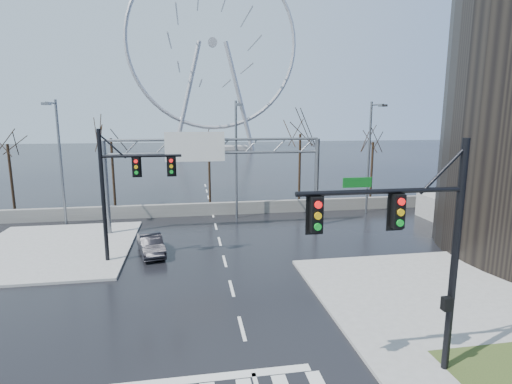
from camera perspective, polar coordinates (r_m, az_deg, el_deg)
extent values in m
plane|color=black|center=(17.51, -2.03, -18.88)|extent=(260.00, 260.00, 0.00)
cube|color=gray|center=(22.56, 23.97, -12.62)|extent=(12.00, 10.00, 0.15)
cube|color=gray|center=(29.84, -26.96, -7.24)|extent=(10.00, 12.00, 0.15)
cube|color=slate|center=(36.09, -6.21, -2.40)|extent=(52.00, 0.50, 1.10)
cylinder|color=black|center=(14.71, 26.50, -8.84)|extent=(0.24, 0.24, 8.00)
cylinder|color=black|center=(12.72, 17.50, 0.07)|extent=(5.40, 0.16, 0.16)
cube|color=black|center=(12.94, 19.63, -2.60)|extent=(0.35, 0.28, 1.05)
cube|color=black|center=(11.90, 8.60, -3.20)|extent=(0.35, 0.28, 1.05)
cylinder|color=black|center=(25.08, -20.99, -0.73)|extent=(0.24, 0.24, 8.00)
cylinder|color=black|center=(24.38, -16.04, 4.96)|extent=(4.60, 0.16, 0.16)
cube|color=black|center=(24.33, -16.71, 3.49)|extent=(0.35, 0.28, 1.05)
cube|color=black|center=(24.16, -12.00, 3.66)|extent=(0.35, 0.28, 1.05)
cylinder|color=slate|center=(31.15, -20.61, 0.44)|extent=(0.36, 0.36, 7.00)
cylinder|color=slate|center=(32.14, 8.62, 1.30)|extent=(0.36, 0.36, 7.00)
cylinder|color=slate|center=(30.23, -5.88, 7.46)|extent=(16.00, 0.20, 0.20)
cylinder|color=slate|center=(30.30, -5.85, 5.57)|extent=(16.00, 0.20, 0.20)
cube|color=#0B5615|center=(30.05, -8.72, 6.42)|extent=(4.20, 0.10, 2.00)
cube|color=silver|center=(29.99, -8.72, 6.41)|extent=(4.40, 0.02, 2.20)
cylinder|color=slate|center=(35.28, -26.09, 3.62)|extent=(0.20, 0.20, 10.00)
cylinder|color=slate|center=(34.06, -27.27, 11.26)|extent=(0.12, 2.20, 0.12)
cube|color=slate|center=(33.11, -27.78, 11.09)|extent=(0.50, 0.70, 0.18)
cylinder|color=slate|center=(34.05, -2.84, 4.47)|extent=(0.20, 0.20, 10.00)
cylinder|color=slate|center=(32.78, -2.68, 12.46)|extent=(0.12, 2.20, 0.12)
cube|color=slate|center=(31.79, -2.46, 12.34)|extent=(0.50, 0.70, 0.18)
cylinder|color=slate|center=(37.39, 15.81, 4.63)|extent=(0.20, 0.20, 10.00)
cylinder|color=slate|center=(36.24, 16.94, 11.85)|extent=(0.12, 2.20, 0.12)
cube|color=slate|center=(35.34, 17.66, 11.69)|extent=(0.50, 0.70, 0.18)
cylinder|color=black|center=(42.64, -31.57, 1.64)|extent=(0.24, 0.24, 6.30)
cylinder|color=black|center=(39.61, -19.72, 2.35)|extent=(0.24, 0.24, 6.75)
cylinder|color=black|center=(40.08, -6.66, 2.34)|extent=(0.24, 0.24, 5.85)
cylinder|color=black|center=(40.47, 6.24, 3.27)|extent=(0.24, 0.24, 7.02)
cylinder|color=black|center=(43.83, 16.18, 2.87)|extent=(0.24, 0.24, 6.12)
cube|color=gray|center=(110.64, -5.95, 6.31)|extent=(18.00, 6.00, 1.00)
torus|color=#B2B2B7|center=(112.04, -6.24, 20.47)|extent=(45.00, 1.00, 45.00)
cylinder|color=#B2B2B7|center=(112.04, -6.24, 20.47)|extent=(2.40, 1.50, 2.40)
cylinder|color=#B2B2B7|center=(110.26, -9.82, 13.22)|extent=(8.28, 1.20, 28.82)
cylinder|color=#B2B2B7|center=(111.14, -2.38, 13.34)|extent=(8.28, 1.20, 28.82)
imported|color=black|center=(26.55, -14.79, -7.26)|extent=(2.20, 4.12, 1.29)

